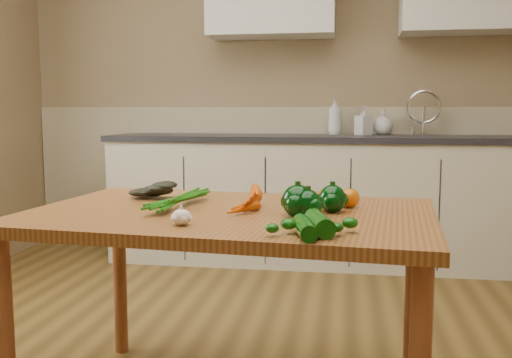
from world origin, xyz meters
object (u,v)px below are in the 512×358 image
object	(u,v)px
leafy_greens	(151,186)
pepper_b	(332,199)
garlic_bulb	(181,217)
tomato_a	(305,199)
tomato_b	(326,198)
table	(230,234)
carrot_bunch	(228,199)
soap_bottle_c	(383,122)
tomato_c	(349,198)
zucchini_b	(304,228)
soap_bottle_b	(364,121)
pepper_a	(298,201)
soap_bottle_a	(335,116)
pepper_c	(308,204)
zucchini_a	(319,223)

from	to	relation	value
leafy_greens	pepper_b	bearing A→B (deg)	-16.65
garlic_bulb	tomato_a	size ratio (longest dim) A/B	0.87
tomato_a	tomato_b	world-z (taller)	tomato_b
table	leafy_greens	distance (m)	0.45
tomato_a	leafy_greens	bearing A→B (deg)	167.42
garlic_bulb	tomato_b	world-z (taller)	tomato_b
carrot_bunch	leafy_greens	size ratio (longest dim) A/B	1.30
soap_bottle_c	tomato_b	xyz separation A→B (m)	(-0.32, -2.17, -0.23)
carrot_bunch	tomato_a	xyz separation A→B (m)	(0.26, 0.06, -0.00)
tomato_c	zucchini_b	size ratio (longest dim) A/B	0.42
soap_bottle_b	carrot_bunch	distance (m)	2.26
pepper_b	tomato_a	size ratio (longest dim) A/B	1.37
carrot_bunch	tomato_c	size ratio (longest dim) A/B	3.43
leafy_greens	pepper_a	bearing A→B (deg)	-27.32
table	soap_bottle_c	bearing A→B (deg)	79.34
soap_bottle_c	zucchini_b	xyz separation A→B (m)	(-0.36, -2.66, -0.24)
soap_bottle_c	tomato_b	size ratio (longest dim) A/B	2.55
pepper_b	tomato_c	bearing A→B (deg)	61.33
garlic_bulb	tomato_c	xyz separation A→B (m)	(0.49, 0.40, 0.01)
soap_bottle_a	pepper_a	bearing A→B (deg)	-101.38
soap_bottle_c	tomato_c	xyz separation A→B (m)	(-0.24, -2.18, -0.23)
soap_bottle_a	pepper_c	xyz separation A→B (m)	(-0.03, -2.39, -0.26)
soap_bottle_c	pepper_a	bearing A→B (deg)	24.93
tomato_a	tomato_c	distance (m)	0.15
zucchini_b	soap_bottle_a	bearing A→B (deg)	89.57
pepper_a	zucchini_b	bearing A→B (deg)	-81.41
soap_bottle_a	zucchini_b	xyz separation A→B (m)	(-0.02, -2.67, -0.28)
zucchini_b	soap_bottle_c	bearing A→B (deg)	82.30
tomato_a	tomato_c	world-z (taller)	tomato_c
soap_bottle_a	pepper_a	xyz separation A→B (m)	(-0.06, -2.38, -0.25)
table	soap_bottle_b	distance (m)	2.31
carrot_bunch	tomato_c	xyz separation A→B (m)	(0.42, 0.09, -0.00)
soap_bottle_b	tomato_b	distance (m)	2.12
tomato_b	soap_bottle_a	bearing A→B (deg)	90.54
table	soap_bottle_c	xyz separation A→B (m)	(0.64, 2.30, 0.34)
tomato_b	tomato_a	bearing A→B (deg)	-156.30
garlic_bulb	soap_bottle_c	bearing A→B (deg)	74.14
soap_bottle_a	zucchini_a	size ratio (longest dim) A/B	1.53
table	zucchini_a	xyz separation A→B (m)	(0.32, -0.32, 0.11)
soap_bottle_b	zucchini_b	distance (m)	2.61
zucchini_a	zucchini_b	size ratio (longest dim) A/B	0.99
pepper_c	zucchini_b	size ratio (longest dim) A/B	0.50
garlic_bulb	tomato_a	world-z (taller)	tomato_a
soap_bottle_a	tomato_a	xyz separation A→B (m)	(-0.05, -2.21, -0.27)
carrot_bunch	zucchini_a	distance (m)	0.49
soap_bottle_b	garlic_bulb	world-z (taller)	soap_bottle_b
soap_bottle_a	soap_bottle_c	distance (m)	0.34
table	tomato_b	size ratio (longest dim) A/B	20.22
soap_bottle_a	soap_bottle_b	size ratio (longest dim) A/B	1.30
table	zucchini_a	world-z (taller)	zucchini_a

